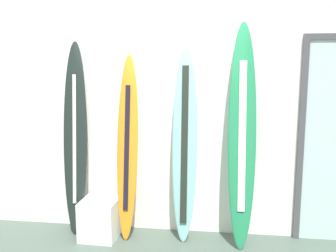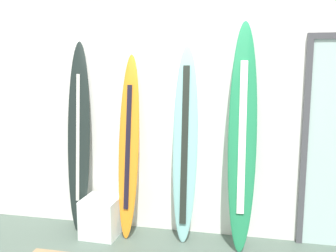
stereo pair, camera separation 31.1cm
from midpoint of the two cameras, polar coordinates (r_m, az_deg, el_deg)
The scene contains 6 objects.
wall_back at distance 4.32m, azimuth 0.80°, elevation 3.06°, with size 7.20×0.20×2.80m, color white.
surfboard_charcoal at distance 4.38m, azimuth -10.88°, elevation -1.93°, with size 0.27×0.29×2.09m.
surfboard_sunset at distance 4.17m, azimuth -3.61°, elevation -3.28°, with size 0.23×0.35×1.96m.
surfboard_seafoam at distance 4.06m, azimuth 4.70°, elevation -3.01°, with size 0.26×0.30×2.04m.
surfboard_emerald at distance 3.96m, azimuth 13.01°, elevation -1.62°, with size 0.30×0.42×2.28m.
display_block_left at distance 4.39m, azimuth -7.64°, elevation -13.00°, with size 0.39×0.39×0.42m.
Camera 2 is at (0.99, -2.88, 1.89)m, focal length 41.87 mm.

